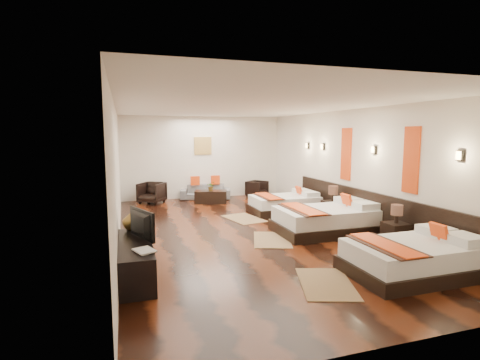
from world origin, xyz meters
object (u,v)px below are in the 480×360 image
object	(u,v)px
nightstand_a	(396,232)
armchair_right	(257,189)
book	(136,253)
figurine	(133,219)
sofa	(205,192)
bed_far	(285,204)
coffee_table	(211,197)
tv	(137,224)
bed_near	(414,257)
table_plant	(211,186)
nightstand_b	(333,208)
bed_mid	(327,219)
armchair_left	(152,193)
tv_console	(135,260)

from	to	relation	value
nightstand_a	armchair_right	bearing A→B (deg)	95.62
book	figurine	world-z (taller)	figurine
figurine	sofa	size ratio (longest dim) A/B	0.22
bed_far	coffee_table	xyz separation A→B (m)	(-1.68, 2.02, -0.05)
bed_far	tv	bearing A→B (deg)	-140.33
bed_near	book	bearing A→B (deg)	171.10
book	figurine	xyz separation A→B (m)	(0.00, 1.35, 0.17)
figurine	table_plant	xyz separation A→B (m)	(2.51, 4.80, -0.19)
figurine	sofa	distance (m)	6.20
tv	armchair_right	world-z (taller)	tv
nightstand_b	bed_mid	bearing A→B (deg)	-127.46
bed_far	figurine	world-z (taller)	figurine
bed_far	table_plant	size ratio (longest dim) A/B	6.32
bed_far	table_plant	bearing A→B (deg)	130.59
bed_near	figurine	xyz separation A→B (m)	(-4.20, 2.01, 0.47)
tv	table_plant	world-z (taller)	tv
coffee_table	bed_mid	bearing A→B (deg)	-68.30
bed_far	coffee_table	distance (m)	2.63
tv	bed_mid	bearing A→B (deg)	-95.67
armchair_right	coffee_table	xyz separation A→B (m)	(-1.82, -0.66, -0.09)
armchair_left	bed_near	bearing A→B (deg)	-31.34
bed_far	nightstand_b	world-z (taller)	nightstand_b
nightstand_a	figurine	xyz separation A→B (m)	(-4.95, 0.72, 0.45)
armchair_right	bed_near	bearing A→B (deg)	-126.86
bed_far	figurine	bearing A→B (deg)	-145.99
figurine	armchair_right	world-z (taller)	figurine
book	armchair_right	bearing A→B (deg)	57.70
nightstand_a	coffee_table	world-z (taller)	nightstand_a
nightstand_a	coffee_table	size ratio (longest dim) A/B	0.83
nightstand_a	coffee_table	distance (m)	6.07
sofa	armchair_right	xyz separation A→B (m)	(1.82, -0.15, 0.04)
nightstand_b	figurine	world-z (taller)	figurine
table_plant	armchair_right	bearing A→B (deg)	21.12
bed_near	bed_mid	size ratio (longest dim) A/B	0.92
tv_console	coffee_table	world-z (taller)	tv_console
nightstand_a	sofa	bearing A→B (deg)	110.94
bed_far	coffee_table	bearing A→B (deg)	129.87
nightstand_a	tv	world-z (taller)	tv
sofa	table_plant	distance (m)	0.90
nightstand_b	sofa	xyz separation A→B (m)	(-2.44, 4.07, -0.07)
nightstand_b	armchair_left	size ratio (longest dim) A/B	1.21
book	tv_console	bearing A→B (deg)	90.00
figurine	tv	bearing A→B (deg)	-85.29
table_plant	nightstand_b	bearing A→B (deg)	-52.88
bed_mid	book	xyz separation A→B (m)	(-4.20, -1.96, 0.27)
bed_mid	armchair_right	world-z (taller)	bed_mid
bed_near	nightstand_b	distance (m)	3.67
tv_console	book	xyz separation A→B (m)	(0.00, -0.56, 0.29)
nightstand_a	book	xyz separation A→B (m)	(-4.95, -0.64, 0.27)
nightstand_a	bed_near	bearing A→B (deg)	-120.06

